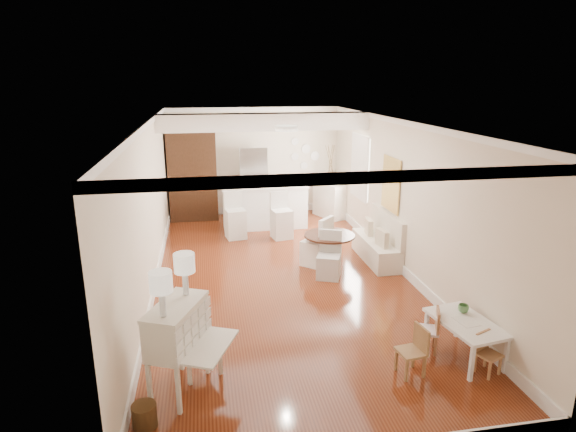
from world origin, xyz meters
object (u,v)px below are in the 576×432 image
object	(u,v)px
slip_chair_near	(329,255)
fridge	(267,182)
kids_table	(464,339)
pantry_cabinet	(193,175)
slip_chair_far	(317,241)
breakfast_counter	(265,207)
wicker_basket	(144,416)
bar_stool_right	(282,216)
secretary_bureau	(178,348)
bar_stool_left	(235,216)
kids_chair_a	(411,351)
sideboard	(330,200)
gustavian_armchair	(198,339)
kids_chair_b	(427,329)
dining_table	(329,251)
kids_chair_c	(489,354)

from	to	relation	value
slip_chair_near	fridge	world-z (taller)	fridge
kids_table	pantry_cabinet	size ratio (longest dim) A/B	0.45
slip_chair_far	breakfast_counter	size ratio (longest dim) A/B	0.48
wicker_basket	slip_chair_near	world-z (taller)	slip_chair_near
bar_stool_right	breakfast_counter	bearing A→B (deg)	96.08
slip_chair_far	pantry_cabinet	xyz separation A→B (m)	(-2.36, 3.70, 0.66)
wicker_basket	slip_chair_far	xyz separation A→B (m)	(2.81, 4.12, 0.36)
secretary_bureau	bar_stool_left	xyz separation A→B (m)	(1.04, 5.49, -0.02)
kids_chair_a	sideboard	size ratio (longest dim) A/B	0.68
gustavian_armchair	kids_table	xyz separation A→B (m)	(3.39, -0.28, -0.19)
bar_stool_right	slip_chair_far	bearing A→B (deg)	-88.09
kids_table	bar_stool_left	distance (m)	6.00
bar_stool_right	pantry_cabinet	size ratio (longest dim) A/B	0.46
kids_table	breakfast_counter	world-z (taller)	breakfast_counter
sideboard	breakfast_counter	bearing A→B (deg)	176.16
secretary_bureau	breakfast_counter	world-z (taller)	secretary_bureau
breakfast_counter	sideboard	world-z (taller)	breakfast_counter
wicker_basket	slip_chair_near	bearing A→B (deg)	50.21
slip_chair_near	pantry_cabinet	size ratio (longest dim) A/B	0.37
kids_chair_b	bar_stool_right	xyz separation A→B (m)	(-1.12, 5.00, 0.22)
bar_stool_left	slip_chair_near	bearing A→B (deg)	-69.51
dining_table	pantry_cabinet	distance (m)	4.71
kids_chair_c	breakfast_counter	distance (m)	6.78
wicker_basket	bar_stool_right	world-z (taller)	bar_stool_right
slip_chair_far	bar_stool_right	bearing A→B (deg)	-124.50
breakfast_counter	bar_stool_left	xyz separation A→B (m)	(-0.76, -0.69, 0.01)
kids_table	slip_chair_near	bearing A→B (deg)	110.39
secretary_bureau	bar_stool_right	world-z (taller)	secretary_bureau
kids_chair_c	breakfast_counter	xyz separation A→B (m)	(-1.91, 6.50, 0.25)
kids_chair_b	bar_stool_right	size ratio (longest dim) A/B	0.59
gustavian_armchair	kids_table	world-z (taller)	gustavian_armchair
gustavian_armchair	kids_chair_b	size ratio (longest dim) A/B	1.44
wicker_basket	bar_stool_right	xyz separation A→B (m)	(2.42, 5.86, 0.40)
bar_stool_right	fridge	world-z (taller)	fridge
fridge	kids_chair_a	bearing A→B (deg)	-84.15
dining_table	pantry_cabinet	world-z (taller)	pantry_cabinet
kids_chair_c	pantry_cabinet	distance (m)	8.44
sideboard	bar_stool_left	bearing A→B (deg)	-176.01
secretary_bureau	slip_chair_near	world-z (taller)	secretary_bureau
bar_stool_left	breakfast_counter	bearing A→B (deg)	32.24
kids_table	dining_table	distance (m)	3.46
breakfast_counter	sideboard	xyz separation A→B (m)	(1.79, 0.64, -0.07)
dining_table	breakfast_counter	xyz separation A→B (m)	(-0.87, 2.77, 0.19)
secretary_bureau	slip_chair_near	bearing A→B (deg)	72.76
bar_stool_left	secretary_bureau	bearing A→B (deg)	-110.53
dining_table	breakfast_counter	size ratio (longest dim) A/B	0.47
secretary_bureau	kids_chair_b	xyz separation A→B (m)	(3.19, 0.30, -0.24)
gustavian_armchair	kids_table	distance (m)	3.41
slip_chair_far	kids_chair_a	bearing A→B (deg)	47.25
wicker_basket	kids_table	world-z (taller)	kids_table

